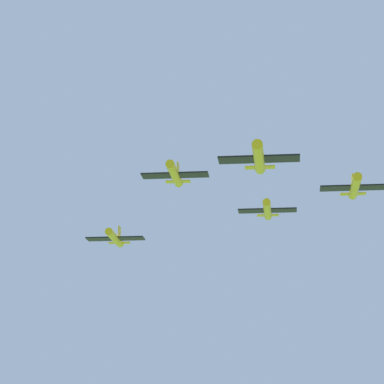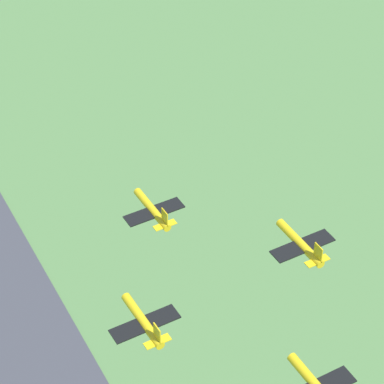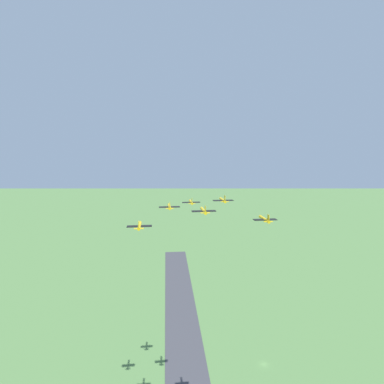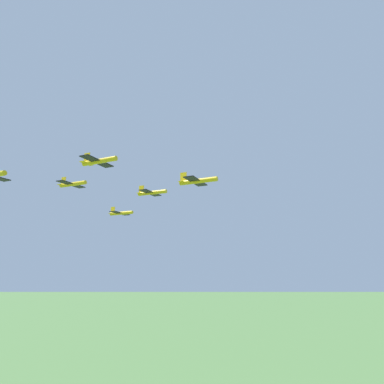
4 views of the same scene
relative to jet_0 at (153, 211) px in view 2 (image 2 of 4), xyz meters
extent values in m
cylinder|color=gold|center=(0.28, 0.16, -0.04)|extent=(7.59, 4.78, 0.99)
cube|color=black|center=(-0.19, -0.10, -0.04)|extent=(5.55, 7.68, 0.16)
cube|color=gold|center=(-2.64, -1.45, 1.20)|extent=(1.33, 0.81, 1.98)
cube|color=gold|center=(-2.64, -1.45, -0.04)|extent=(2.26, 3.01, 0.11)
cylinder|color=gold|center=(-19.39, 0.73, 1.41)|extent=(7.59, 4.78, 0.99)
cube|color=black|center=(-19.86, 0.47, 1.41)|extent=(5.55, 7.68, 0.16)
cube|color=gold|center=(-22.31, -0.88, 2.65)|extent=(1.33, 0.81, 1.98)
cube|color=gold|center=(-22.31, -0.88, 1.41)|extent=(2.26, 3.01, 0.11)
cylinder|color=gold|center=(-9.77, -16.76, 3.42)|extent=(7.59, 4.78, 0.99)
cube|color=black|center=(-10.24, -17.02, 3.42)|extent=(5.55, 7.68, 0.16)
cube|color=gold|center=(-12.69, -18.37, 4.66)|extent=(1.33, 0.81, 1.98)
cube|color=gold|center=(-12.69, -18.37, 3.42)|extent=(2.26, 3.01, 0.11)
camera|label=1|loc=(69.70, 40.96, -24.21)|focal=85.00mm
camera|label=2|loc=(-84.56, -3.58, 72.87)|focal=85.00mm
camera|label=3|loc=(-116.24, -47.24, 21.85)|focal=28.00mm
camera|label=4|loc=(45.83, -35.89, -16.49)|focal=28.00mm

